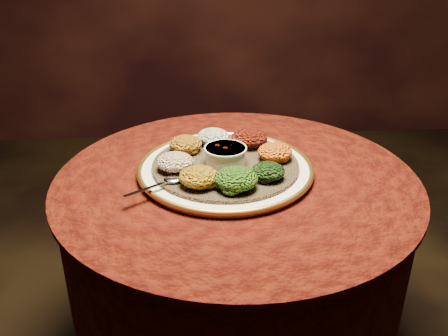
{
  "coord_description": "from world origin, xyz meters",
  "views": [
    {
      "loc": [
        -0.1,
        -1.15,
        1.35
      ],
      "look_at": [
        -0.03,
        0.01,
        0.76
      ],
      "focal_mm": 40.0,
      "sensor_mm": 36.0,
      "label": 1
    }
  ],
  "objects": [
    {
      "name": "portion_timatim",
      "position": [
        -0.16,
        0.0,
        0.78
      ],
      "size": [
        0.09,
        0.09,
        0.05
      ],
      "primitive_type": "ellipsoid",
      "color": "maroon",
      "rests_on": "injera"
    },
    {
      "name": "portion_kik",
      "position": [
        -0.1,
        -0.09,
        0.79
      ],
      "size": [
        0.1,
        0.09,
        0.05
      ],
      "primitive_type": "ellipsoid",
      "color": "#9C750D",
      "rests_on": "injera"
    },
    {
      "name": "portion_kitfo",
      "position": [
        0.05,
        0.14,
        0.79
      ],
      "size": [
        0.1,
        0.1,
        0.05
      ],
      "primitive_type": "ellipsoid",
      "color": "black",
      "rests_on": "injera"
    },
    {
      "name": "portion_tikil",
      "position": [
        0.11,
        0.04,
        0.78
      ],
      "size": [
        0.09,
        0.09,
        0.04
      ],
      "primitive_type": "ellipsoid",
      "color": "#A2670D",
      "rests_on": "injera"
    },
    {
      "name": "portion_ayib",
      "position": [
        -0.05,
        0.16,
        0.78
      ],
      "size": [
        0.09,
        0.09,
        0.04
      ],
      "primitive_type": "ellipsoid",
      "color": "silver",
      "rests_on": "injera"
    },
    {
      "name": "spoon",
      "position": [
        -0.17,
        -0.07,
        0.77
      ],
      "size": [
        0.14,
        0.1,
        0.01
      ],
      "rotation": [
        0.0,
        0.0,
        -2.54
      ],
      "color": "silver",
      "rests_on": "injera"
    },
    {
      "name": "portion_shiro",
      "position": [
        -0.13,
        0.11,
        0.78
      ],
      "size": [
        0.09,
        0.09,
        0.04
      ],
      "primitive_type": "ellipsoid",
      "color": "#905B11",
      "rests_on": "injera"
    },
    {
      "name": "injera",
      "position": [
        -0.03,
        0.03,
        0.76
      ],
      "size": [
        0.47,
        0.47,
        0.01
      ],
      "primitive_type": "cylinder",
      "rotation": [
        0.0,
        0.0,
        -0.22
      ],
      "color": "brown",
      "rests_on": "platter"
    },
    {
      "name": "platter",
      "position": [
        -0.03,
        0.03,
        0.75
      ],
      "size": [
        0.52,
        0.52,
        0.02
      ],
      "rotation": [
        0.0,
        0.0,
        -0.18
      ],
      "color": "silver",
      "rests_on": "table"
    },
    {
      "name": "portion_gomen",
      "position": [
        0.07,
        -0.06,
        0.78
      ],
      "size": [
        0.09,
        0.08,
        0.04
      ],
      "primitive_type": "ellipsoid",
      "color": "black",
      "rests_on": "injera"
    },
    {
      "name": "table",
      "position": [
        0.0,
        0.0,
        0.55
      ],
      "size": [
        0.96,
        0.96,
        0.73
      ],
      "color": "black",
      "rests_on": "ground"
    },
    {
      "name": "stew_bowl",
      "position": [
        -0.03,
        0.03,
        0.79
      ],
      "size": [
        0.11,
        0.11,
        0.05
      ],
      "color": "silver",
      "rests_on": "injera"
    },
    {
      "name": "portion_mixveg",
      "position": [
        -0.01,
        -0.11,
        0.79
      ],
      "size": [
        0.11,
        0.1,
        0.05
      ],
      "primitive_type": "ellipsoid",
      "color": "maroon",
      "rests_on": "injera"
    }
  ]
}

